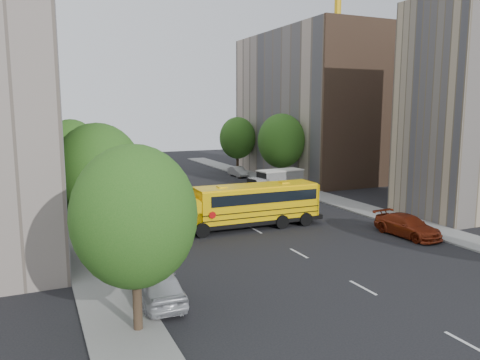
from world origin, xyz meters
TOP-DOWN VIEW (x-y plane):
  - ground at (0.00, 0.00)m, footprint 120.00×120.00m
  - sidewalk_left at (-11.50, 5.00)m, footprint 3.00×80.00m
  - sidewalk_right at (11.50, 5.00)m, footprint 3.00×80.00m
  - lane_markings at (0.00, 10.00)m, footprint 0.15×64.00m
  - building_right_near at (18.00, -4.50)m, footprint 10.00×7.00m
  - building_right_far at (18.00, 20.00)m, footprint 10.00×22.00m
  - building_right_sidewall at (18.00, 9.00)m, footprint 10.10×0.30m
  - tower_crane at (30.25, 28.00)m, footprint 28.50×1.20m
  - street_tree_0 at (-11.00, -14.00)m, footprint 4.80×4.80m
  - street_tree_1 at (-11.00, -4.00)m, footprint 5.12×5.12m
  - street_tree_2 at (-11.00, 14.00)m, footprint 4.99×4.99m
  - street_tree_4 at (11.00, 14.00)m, footprint 5.25×5.25m
  - street_tree_5 at (11.00, 26.00)m, footprint 4.86×4.86m
  - school_bus at (-0.34, -1.14)m, footprint 11.45×2.99m
  - safari_truck at (8.11, 9.72)m, footprint 6.04×2.72m
  - parked_car_0 at (-9.56, -11.55)m, footprint 2.01×4.71m
  - parked_car_1 at (-8.80, 6.13)m, footprint 1.57×4.24m
  - parked_car_2 at (-8.80, 18.76)m, footprint 2.67×5.54m
  - parked_car_3 at (8.80, -7.72)m, footprint 2.34×5.13m
  - parked_car_5 at (9.60, 22.67)m, footprint 1.42×3.88m

SIDE VIEW (x-z plane):
  - ground at x=0.00m, z-range 0.00..0.00m
  - lane_markings at x=0.00m, z-range 0.00..0.01m
  - sidewalk_left at x=-11.50m, z-range 0.00..0.12m
  - sidewalk_right at x=11.50m, z-range 0.00..0.12m
  - parked_car_5 at x=9.60m, z-range 0.00..1.27m
  - parked_car_1 at x=-8.80m, z-range 0.00..1.39m
  - parked_car_3 at x=8.80m, z-range 0.00..1.45m
  - parked_car_2 at x=-8.80m, z-range 0.00..1.52m
  - parked_car_0 at x=-9.56m, z-range 0.00..1.59m
  - safari_truck at x=8.11m, z-range 0.07..2.58m
  - school_bus at x=-0.34m, z-range 0.19..3.40m
  - street_tree_0 at x=-11.00m, z-range 0.94..8.35m
  - street_tree_5 at x=11.00m, z-range 0.95..8.46m
  - street_tree_2 at x=-11.00m, z-range 0.97..8.68m
  - street_tree_1 at x=-11.00m, z-range 1.00..8.90m
  - street_tree_4 at x=11.00m, z-range 1.02..9.13m
  - building_right_near at x=18.00m, z-range 0.00..17.00m
  - building_right_far at x=18.00m, z-range 0.00..18.00m
  - building_right_sidewall at x=18.00m, z-range 0.00..18.00m
  - tower_crane at x=30.25m, z-range 6.60..42.35m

